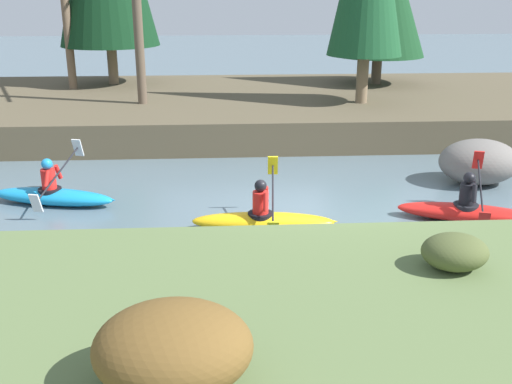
% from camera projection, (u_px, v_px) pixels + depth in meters
% --- Properties ---
extents(ground_plane, '(90.00, 90.00, 0.00)m').
position_uv_depth(ground_plane, '(319.00, 219.00, 11.89)').
color(ground_plane, slate).
extents(riverbank_near, '(44.00, 5.83, 0.85)m').
position_uv_depth(riverbank_near, '(393.00, 354.00, 6.84)').
color(riverbank_near, '#5B7042').
rests_on(riverbank_near, ground).
extents(riverbank_far, '(44.00, 9.01, 0.92)m').
position_uv_depth(riverbank_far, '(277.00, 107.00, 20.27)').
color(riverbank_far, brown).
rests_on(riverbank_far, ground).
extents(bare_tree_mid_downstream, '(2.91, 2.87, 5.21)m').
position_uv_depth(bare_tree_mid_downstream, '(67.00, 16.00, 20.29)').
color(bare_tree_mid_downstream, brown).
rests_on(bare_tree_mid_downstream, riverbank_far).
extents(bare_tree_downstream, '(3.48, 3.43, 6.30)m').
position_uv_depth(bare_tree_downstream, '(138.00, 3.00, 17.61)').
color(bare_tree_downstream, brown).
rests_on(bare_tree_downstream, riverbank_far).
extents(shrub_clump_nearest, '(1.49, 1.25, 0.81)m').
position_uv_depth(shrub_clump_nearest, '(173.00, 347.00, 5.52)').
color(shrub_clump_nearest, brown).
rests_on(shrub_clump_nearest, riverbank_near).
extents(shrub_clump_second, '(0.89, 0.74, 0.48)m').
position_uv_depth(shrub_clump_second, '(455.00, 252.00, 7.88)').
color(shrub_clump_second, '#4C562D').
rests_on(shrub_clump_second, riverbank_near).
extents(kayaker_lead, '(2.76, 2.02, 1.20)m').
position_uv_depth(kayaker_lead, '(474.00, 212.00, 11.71)').
color(kayaker_lead, red).
rests_on(kayaker_lead, ground).
extents(kayaker_middle, '(2.79, 2.07, 1.20)m').
position_uv_depth(kayaker_middle, '(269.00, 220.00, 11.30)').
color(kayaker_middle, yellow).
rests_on(kayaker_middle, ground).
extents(kayaker_trailing, '(2.78, 2.05, 1.20)m').
position_uv_depth(kayaker_trailing, '(54.00, 194.00, 12.62)').
color(kayaker_trailing, '#1993D6').
rests_on(kayaker_trailing, ground).
extents(boulder_midstream, '(1.85, 1.45, 1.05)m').
position_uv_depth(boulder_midstream, '(479.00, 162.00, 13.88)').
color(boulder_midstream, slate).
rests_on(boulder_midstream, ground).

